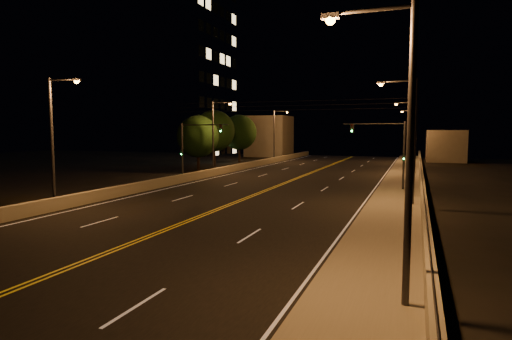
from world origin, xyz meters
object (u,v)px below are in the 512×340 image
(streetlight_1, at_px, (410,133))
(tree_0, at_px, (198,136))
(streetlight_3, at_px, (414,132))
(traffic_signal_right, at_px, (391,147))
(tree_2, at_px, (239,132))
(streetlight_4, at_px, (55,133))
(building_tower, at_px, (155,73))
(tree_1, at_px, (214,131))
(traffic_signal_left, at_px, (191,145))
(streetlight_0, at_px, (399,136))
(streetlight_6, at_px, (276,132))
(streetlight_2, at_px, (413,132))
(streetlight_5, at_px, (215,132))

(streetlight_1, bearing_deg, tree_0, 145.44)
(streetlight_3, height_order, tree_0, streetlight_3)
(traffic_signal_right, xyz_separation_m, tree_2, (-25.11, 27.19, 1.12))
(streetlight_3, relative_size, streetlight_4, 1.00)
(building_tower, distance_m, tree_1, 19.05)
(streetlight_3, xyz_separation_m, traffic_signal_left, (-20.28, -35.33, -1.19))
(building_tower, bearing_deg, streetlight_0, -50.72)
(traffic_signal_left, height_order, tree_2, tree_2)
(streetlight_4, distance_m, tree_1, 34.85)
(streetlight_4, distance_m, tree_0, 25.69)
(traffic_signal_right, height_order, building_tower, building_tower)
(streetlight_3, bearing_deg, streetlight_6, -166.88)
(traffic_signal_right, bearing_deg, tree_1, 143.73)
(streetlight_4, bearing_deg, traffic_signal_left, 85.90)
(streetlight_0, bearing_deg, tree_0, 125.58)
(streetlight_3, bearing_deg, streetlight_1, -90.00)
(streetlight_2, relative_size, streetlight_4, 1.00)
(streetlight_4, distance_m, streetlight_5, 23.42)
(streetlight_3, relative_size, streetlight_5, 1.00)
(tree_2, bearing_deg, traffic_signal_right, -47.28)
(streetlight_5, bearing_deg, tree_0, 148.65)
(streetlight_4, bearing_deg, tree_2, 96.95)
(streetlight_1, bearing_deg, streetlight_0, -90.00)
(streetlight_5, bearing_deg, streetlight_3, 52.26)
(tree_2, bearing_deg, streetlight_4, -83.05)
(streetlight_1, xyz_separation_m, traffic_signal_right, (-1.53, 7.34, -1.19))
(streetlight_5, relative_size, tree_0, 1.21)
(tree_1, relative_size, tree_2, 1.05)
(streetlight_4, height_order, traffic_signal_right, streetlight_4)
(streetlight_1, distance_m, traffic_signal_left, 21.60)
(traffic_signal_left, distance_m, tree_2, 27.94)
(streetlight_2, bearing_deg, tree_2, 155.38)
(streetlight_4, relative_size, tree_0, 1.21)
(streetlight_2, bearing_deg, building_tower, 165.25)
(streetlight_6, distance_m, tree_0, 20.90)
(traffic_signal_right, bearing_deg, streetlight_6, 123.23)
(streetlight_6, bearing_deg, traffic_signal_right, -56.77)
(streetlight_6, height_order, tree_2, streetlight_6)
(streetlight_4, relative_size, streetlight_6, 1.00)
(tree_2, bearing_deg, streetlight_1, -52.35)
(traffic_signal_left, distance_m, tree_1, 19.87)
(streetlight_4, xyz_separation_m, building_tower, (-20.16, 41.67, 10.01))
(streetlight_6, height_order, tree_1, streetlight_6)
(streetlight_2, distance_m, tree_2, 29.30)
(traffic_signal_left, xyz_separation_m, tree_0, (-4.49, 9.72, 0.68))
(traffic_signal_right, height_order, tree_1, tree_1)
(streetlight_3, xyz_separation_m, streetlight_6, (-21.41, -4.99, 0.00))
(tree_1, xyz_separation_m, tree_2, (0.32, 8.52, -0.24))
(streetlight_3, height_order, streetlight_6, same)
(traffic_signal_left, distance_m, building_tower, 35.37)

